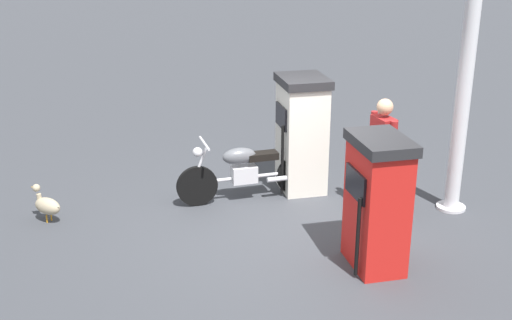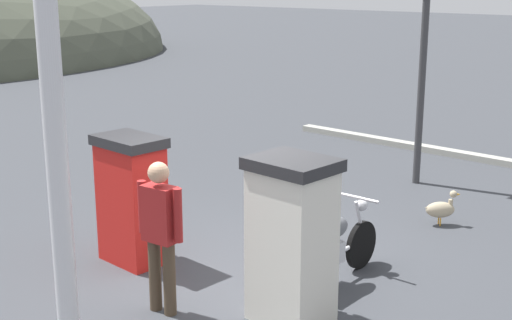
% 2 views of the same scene
% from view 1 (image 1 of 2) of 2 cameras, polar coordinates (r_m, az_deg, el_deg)
% --- Properties ---
extents(ground_plane, '(120.00, 120.00, 0.00)m').
position_cam_1_polar(ground_plane, '(8.67, 3.04, -5.84)').
color(ground_plane, '#383A3F').
extents(fuel_pump_near, '(0.74, 0.85, 1.70)m').
position_cam_1_polar(fuel_pump_near, '(9.58, 3.98, 2.33)').
color(fuel_pump_near, silver).
rests_on(fuel_pump_near, ground).
extents(fuel_pump_far, '(0.65, 0.89, 1.57)m').
position_cam_1_polar(fuel_pump_far, '(7.55, 10.44, -3.63)').
color(fuel_pump_far, red).
rests_on(fuel_pump_far, ground).
extents(motorcycle_near_pump, '(2.05, 0.56, 0.93)m').
position_cam_1_polar(motorcycle_near_pump, '(9.30, -0.94, -0.89)').
color(motorcycle_near_pump, black).
rests_on(motorcycle_near_pump, ground).
extents(attendant_person, '(0.24, 0.58, 1.62)m').
position_cam_1_polar(attendant_person, '(8.87, 10.87, 0.90)').
color(attendant_person, '#473828').
rests_on(attendant_person, ground).
extents(wandering_duck, '(0.43, 0.44, 0.50)m').
position_cam_1_polar(wandering_duck, '(9.14, -17.68, -3.73)').
color(wandering_duck, tan).
rests_on(wandering_duck, ground).
extents(canopy_support_pole, '(0.40, 0.40, 3.83)m').
position_cam_1_polar(canopy_support_pole, '(9.02, 17.69, 6.68)').
color(canopy_support_pole, silver).
rests_on(canopy_support_pole, ground).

